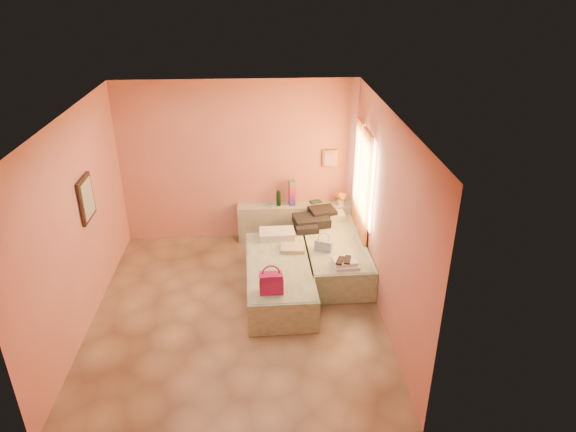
% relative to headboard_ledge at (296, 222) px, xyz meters
% --- Properties ---
extents(ground, '(4.50, 4.50, 0.00)m').
position_rel_headboard_ledge_xyz_m(ground, '(-0.98, -2.10, -0.33)').
color(ground, '#9F8A5F').
rests_on(ground, ground).
extents(room_walls, '(4.02, 4.51, 2.81)m').
position_rel_headboard_ledge_xyz_m(room_walls, '(-0.77, -1.53, 1.46)').
color(room_walls, tan).
rests_on(room_walls, ground).
extents(headboard_ledge, '(2.05, 0.30, 0.65)m').
position_rel_headboard_ledge_xyz_m(headboard_ledge, '(0.00, 0.00, 0.00)').
color(headboard_ledge, '#AEBB99').
rests_on(headboard_ledge, ground).
extents(bed_left, '(0.95, 2.02, 0.50)m').
position_rel_headboard_ledge_xyz_m(bed_left, '(-0.38, -1.70, -0.08)').
color(bed_left, '#B5CAA2').
rests_on(bed_left, ground).
extents(bed_right, '(0.95, 2.02, 0.50)m').
position_rel_headboard_ledge_xyz_m(bed_right, '(0.52, -1.05, -0.08)').
color(bed_right, '#B5CAA2').
rests_on(bed_right, ground).
extents(water_bottle, '(0.10, 0.10, 0.27)m').
position_rel_headboard_ledge_xyz_m(water_bottle, '(-0.31, -0.01, 0.46)').
color(water_bottle, '#12331A').
rests_on(water_bottle, headboard_ledge).
extents(rainbow_box, '(0.12, 0.12, 0.45)m').
position_rel_headboard_ledge_xyz_m(rainbow_box, '(-0.08, 0.01, 0.55)').
color(rainbow_box, '#A11353').
rests_on(rainbow_box, headboard_ledge).
extents(small_dish, '(0.13, 0.13, 0.03)m').
position_rel_headboard_ledge_xyz_m(small_dish, '(-0.45, -0.03, 0.34)').
color(small_dish, '#4F906A').
rests_on(small_dish, headboard_ledge).
extents(green_book, '(0.22, 0.19, 0.03)m').
position_rel_headboard_ledge_xyz_m(green_book, '(0.35, 0.07, 0.34)').
color(green_book, '#23422F').
rests_on(green_book, headboard_ledge).
extents(flower_vase, '(0.27, 0.27, 0.29)m').
position_rel_headboard_ledge_xyz_m(flower_vase, '(0.76, -0.05, 0.47)').
color(flower_vase, silver).
rests_on(flower_vase, headboard_ledge).
extents(magenta_handbag, '(0.32, 0.19, 0.29)m').
position_rel_headboard_ledge_xyz_m(magenta_handbag, '(-0.51, -2.42, 0.32)').
color(magenta_handbag, '#A11353').
rests_on(magenta_handbag, bed_left).
extents(khaki_garment, '(0.37, 0.30, 0.06)m').
position_rel_headboard_ledge_xyz_m(khaki_garment, '(-0.16, -1.31, 0.21)').
color(khaki_garment, tan).
rests_on(khaki_garment, bed_left).
extents(clothes_pile, '(0.70, 0.70, 0.19)m').
position_rel_headboard_ledge_xyz_m(clothes_pile, '(0.27, -0.47, 0.27)').
color(clothes_pile, black).
rests_on(clothes_pile, bed_right).
extents(blue_handbag, '(0.29, 0.20, 0.17)m').
position_rel_headboard_ledge_xyz_m(blue_handbag, '(0.32, -1.35, 0.26)').
color(blue_handbag, '#42689F').
rests_on(blue_handbag, bed_right).
extents(towel_stack, '(0.38, 0.33, 0.10)m').
position_rel_headboard_ledge_xyz_m(towel_stack, '(0.59, -1.83, 0.23)').
color(towel_stack, silver).
rests_on(towel_stack, bed_right).
extents(sandal_pair, '(0.25, 0.28, 0.02)m').
position_rel_headboard_ledge_xyz_m(sandal_pair, '(0.55, -1.85, 0.29)').
color(sandal_pair, black).
rests_on(sandal_pair, towel_stack).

